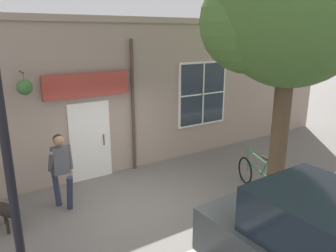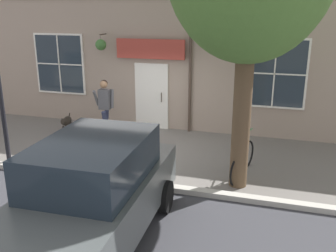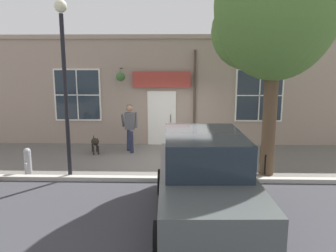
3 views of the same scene
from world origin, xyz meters
name	(u,v)px [view 1 (image 1 of 3)]	position (x,y,z in m)	size (l,w,h in m)	color
ground_plane	(143,208)	(0.00, 0.00, 0.00)	(90.00, 90.00, 0.00)	#66605B
storefront_facade	(99,99)	(-2.34, -0.01, 2.12)	(0.95, 18.00, 4.22)	gray
pedestrian_walking	(61,164)	(-1.01, -1.47, 1.04)	(0.74, 0.55, 1.73)	#282D47
dog_on_leash	(6,211)	(-0.72, -2.66, 0.42)	(1.05, 0.48, 0.64)	black
leaning_bicycle	(258,176)	(0.77, 2.84, 0.38)	(1.72, 0.39, 1.00)	black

